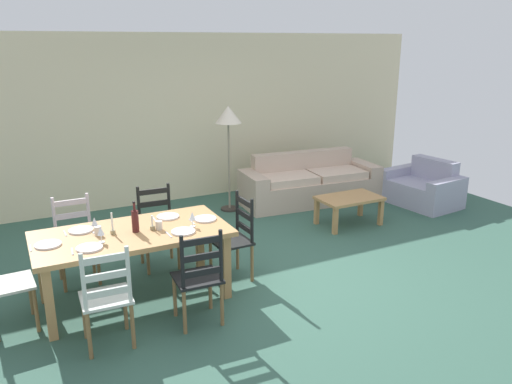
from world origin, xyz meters
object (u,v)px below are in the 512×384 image
at_px(dining_chair_near_left, 107,297).
at_px(dining_table, 133,240).
at_px(coffee_table, 349,201).
at_px(coffee_cup_primary, 159,225).
at_px(armchair_upholstered, 423,189).
at_px(dining_chair_far_left, 76,240).
at_px(standing_lamp, 228,121).
at_px(couch, 309,184).
at_px(dining_chair_far_right, 158,227).
at_px(dining_chair_head_east, 235,238).
at_px(dining_chair_near_right, 199,277).
at_px(wine_glass_far_left, 94,222).
at_px(wine_glass_near_right, 192,216).
at_px(coffee_cup_secondary, 98,231).
at_px(dining_chair_head_west, 3,282).
at_px(wine_glass_near_left, 101,231).
at_px(wine_bottle, 135,221).

bearing_deg(dining_chair_near_left, dining_table, 60.39).
height_order(dining_chair_near_left, coffee_table, dining_chair_near_left).
distance_m(coffee_cup_primary, armchair_upholstered, 4.92).
relative_size(dining_chair_far_left, standing_lamp, 0.59).
bearing_deg(couch, dining_chair_far_right, -156.06).
bearing_deg(dining_chair_head_east, dining_chair_near_right, -133.93).
xyz_separation_m(coffee_table, standing_lamp, (-1.26, 1.40, 1.06)).
bearing_deg(dining_chair_far_right, wine_glass_far_left, -143.13).
bearing_deg(armchair_upholstered, dining_chair_head_east, -164.58).
distance_m(dining_chair_near_left, coffee_table, 4.04).
relative_size(coffee_cup_primary, standing_lamp, 0.05).
relative_size(dining_chair_near_right, wine_glass_far_left, 5.96).
xyz_separation_m(dining_chair_near_right, standing_lamp, (1.63, 2.95, 0.93)).
relative_size(dining_chair_far_left, wine_glass_near_right, 5.96).
xyz_separation_m(dining_chair_far_right, coffee_table, (2.85, 0.09, -0.12)).
bearing_deg(dining_chair_head_east, dining_chair_far_left, 155.49).
relative_size(coffee_cup_secondary, couch, 0.04).
relative_size(dining_chair_head_west, couch, 0.41).
distance_m(wine_glass_far_left, armchair_upholstered, 5.46).
height_order(dining_chair_near_right, coffee_cup_secondary, dining_chair_near_right).
bearing_deg(standing_lamp, dining_chair_far_right, -136.79).
xyz_separation_m(dining_chair_far_right, dining_chair_head_west, (-1.65, -0.75, 0.00)).
bearing_deg(dining_chair_head_east, wine_glass_far_left, 174.85).
bearing_deg(wine_glass_near_right, dining_chair_near_left, -149.59).
height_order(coffee_table, standing_lamp, standing_lamp).
relative_size(dining_table, wine_glass_far_left, 11.80).
xyz_separation_m(dining_table, wine_glass_near_left, (-0.32, -0.15, 0.20)).
height_order(dining_table, dining_chair_near_left, dining_chair_near_left).
bearing_deg(dining_chair_far_left, wine_glass_near_left, -81.13).
relative_size(wine_glass_far_left, coffee_cup_primary, 1.79).
bearing_deg(dining_table, dining_chair_head_west, -178.90).
bearing_deg(standing_lamp, dining_chair_far_left, -149.25).
xyz_separation_m(wine_glass_far_left, coffee_table, (3.64, 0.68, -0.51)).
height_order(dining_chair_head_east, coffee_cup_primary, dining_chair_head_east).
xyz_separation_m(coffee_cup_secondary, coffee_table, (3.63, 0.76, -0.44)).
relative_size(wine_glass_near_right, couch, 0.07).
relative_size(coffee_cup_secondary, standing_lamp, 0.05).
distance_m(dining_chair_far_left, coffee_cup_secondary, 0.76).
relative_size(wine_bottle, wine_glass_far_left, 1.96).
bearing_deg(dining_table, couch, 30.85).
bearing_deg(wine_glass_near_right, dining_chair_near_right, -105.81).
xyz_separation_m(dining_chair_near_right, wine_glass_far_left, (-0.75, 0.87, 0.38)).
bearing_deg(armchair_upholstered, coffee_cup_primary, -166.52).
xyz_separation_m(dining_chair_near_left, wine_bottle, (0.45, 0.71, 0.39)).
distance_m(coffee_cup_secondary, coffee_table, 3.73).
bearing_deg(couch, dining_table, -149.15).
bearing_deg(dining_chair_head_east, dining_chair_far_right, 132.72).
xyz_separation_m(dining_chair_head_west, coffee_cup_primary, (1.45, -0.04, 0.32)).
distance_m(dining_chair_near_left, dining_chair_far_left, 1.46).
relative_size(dining_chair_near_right, dining_chair_far_left, 1.00).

